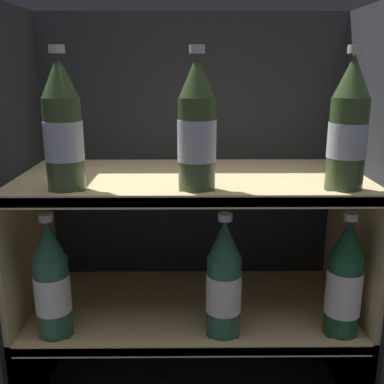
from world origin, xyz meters
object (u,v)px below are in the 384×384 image
object	(u,v)px
bottle_lower_front_0	(52,283)
bottle_upper_front_0	(63,129)
bottle_lower_front_1	(224,283)
bottle_upper_front_2	(348,128)
bottle_lower_front_2	(344,283)
bottle_upper_front_1	(197,129)

from	to	relation	value
bottle_lower_front_0	bottle_upper_front_0	bearing A→B (deg)	0.00
bottle_upper_front_0	bottle_lower_front_0	world-z (taller)	bottle_upper_front_0
bottle_upper_front_0	bottle_lower_front_1	distance (m)	0.42
bottle_upper_front_2	bottle_lower_front_1	xyz separation A→B (m)	(-0.21, -0.00, -0.30)
bottle_upper_front_0	bottle_lower_front_2	size ratio (longest dim) A/B	1.00
bottle_upper_front_1	bottle_upper_front_2	bearing A→B (deg)	0.00
bottle_lower_front_1	bottle_upper_front_0	bearing A→B (deg)	180.00
bottle_upper_front_0	bottle_lower_front_0	size ratio (longest dim) A/B	1.00
bottle_upper_front_2	bottle_lower_front_1	bearing A→B (deg)	-180.00
bottle_upper_front_1	bottle_lower_front_2	distance (m)	0.42
bottle_upper_front_0	bottle_lower_front_2	distance (m)	0.60
bottle_upper_front_2	bottle_lower_front_2	distance (m)	0.30
bottle_upper_front_2	bottle_lower_front_2	bearing A→B (deg)	-0.00
bottle_upper_front_1	bottle_lower_front_0	bearing A→B (deg)	180.00
bottle_upper_front_0	bottle_upper_front_2	distance (m)	0.50
bottle_upper_front_1	bottle_lower_front_1	distance (m)	0.30
bottle_upper_front_2	bottle_lower_front_0	bearing A→B (deg)	180.00
bottle_upper_front_1	bottle_upper_front_2	size ratio (longest dim) A/B	1.00
bottle_upper_front_2	bottle_lower_front_1	size ratio (longest dim) A/B	1.00
bottle_upper_front_2	bottle_lower_front_0	xyz separation A→B (m)	(-0.55, 0.00, -0.30)
bottle_lower_front_0	bottle_lower_front_1	size ratio (longest dim) A/B	1.00
bottle_lower_front_2	bottle_upper_front_2	bearing A→B (deg)	180.00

